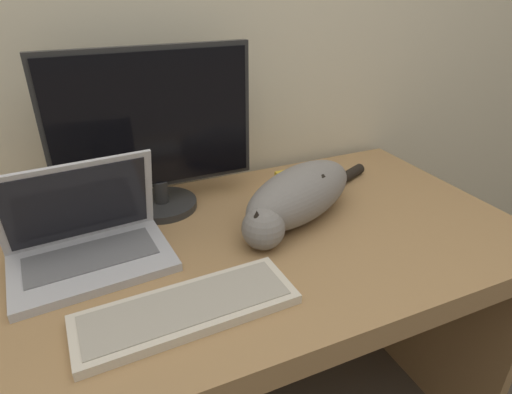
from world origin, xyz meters
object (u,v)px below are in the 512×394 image
laptop (88,244)px  cat (298,195)px  monitor (154,132)px  external_keyboard (187,309)px

laptop → cat: (0.51, -0.02, 0.03)m
monitor → cat: 0.40m
external_keyboard → cat: size_ratio=0.79×
external_keyboard → monitor: bearing=80.9°
laptop → external_keyboard: 0.30m
cat → external_keyboard: bearing=-172.2°
monitor → cat: size_ratio=0.97×
monitor → cat: (0.31, -0.21, -0.15)m
external_keyboard → cat: cat is taller
monitor → external_keyboard: (-0.05, -0.44, -0.21)m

